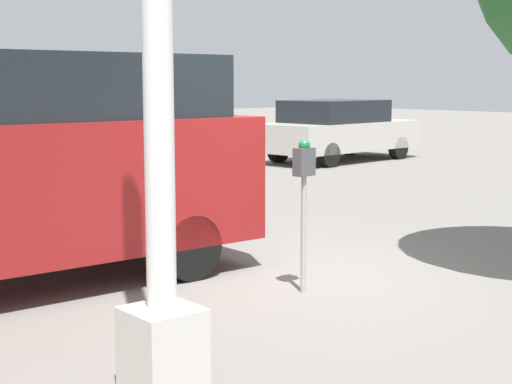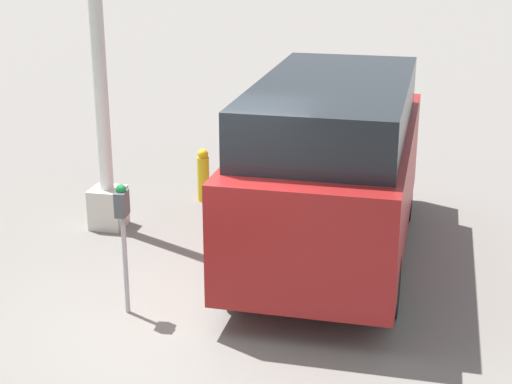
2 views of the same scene
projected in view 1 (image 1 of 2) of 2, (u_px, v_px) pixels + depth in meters
name	position (u px, v px, depth m)	size (l,w,h in m)	color
ground_plane	(290.00, 275.00, 8.07)	(80.00, 80.00, 0.00)	slate
parking_meter_near	(304.00, 180.00, 7.26)	(0.21, 0.12, 1.45)	#9E9EA3
lamp_post	(157.00, 24.00, 4.72)	(0.44, 0.44, 6.24)	beige
parked_van	(14.00, 163.00, 7.46)	(4.78, 1.97, 2.24)	maroon
car_distant	(338.00, 129.00, 19.60)	(4.64, 2.22, 1.52)	#B7B2A8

